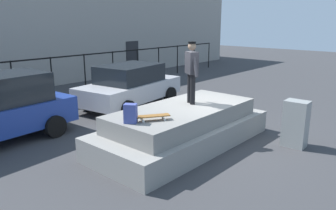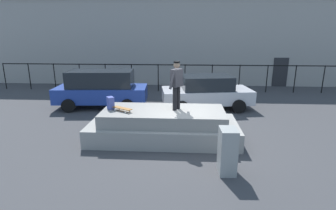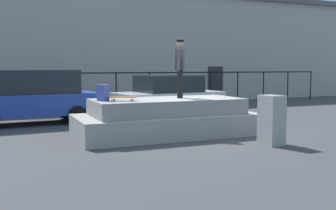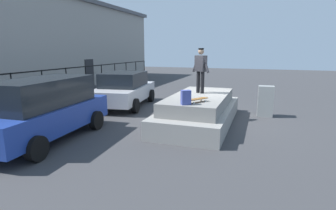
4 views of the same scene
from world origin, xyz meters
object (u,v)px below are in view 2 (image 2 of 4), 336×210
object	(u,v)px
skateboarder	(177,82)
skateboard	(122,108)
car_silver_sedan_mid	(206,92)
backpack	(111,103)
utility_box	(227,151)
car_blue_hatchback_near	(101,88)

from	to	relation	value
skateboarder	skateboard	world-z (taller)	skateboarder
skateboard	car_silver_sedan_mid	world-z (taller)	car_silver_sedan_mid
skateboard	backpack	world-z (taller)	backpack
skateboarder	skateboard	xyz separation A→B (m)	(-1.85, -0.33, -0.87)
backpack	car_silver_sedan_mid	xyz separation A→B (m)	(3.68, 4.11, -0.44)
skateboarder	backpack	bearing A→B (deg)	-177.93
utility_box	backpack	bearing A→B (deg)	145.99
backpack	car_blue_hatchback_near	world-z (taller)	car_blue_hatchback_near
skateboard	car_blue_hatchback_near	world-z (taller)	car_blue_hatchback_near
car_blue_hatchback_near	utility_box	xyz separation A→B (m)	(5.32, -6.25, -0.35)
skateboarder	car_silver_sedan_mid	distance (m)	4.41
skateboarder	car_silver_sedan_mid	size ratio (longest dim) A/B	0.37
skateboard	utility_box	xyz separation A→B (m)	(3.29, -2.07, -0.53)
skateboarder	utility_box	bearing A→B (deg)	-58.99
car_blue_hatchback_near	utility_box	distance (m)	8.22
car_blue_hatchback_near	car_silver_sedan_mid	size ratio (longest dim) A/B	1.00
backpack	utility_box	distance (m)	4.46
car_silver_sedan_mid	skateboarder	bearing A→B (deg)	-108.76
car_silver_sedan_mid	utility_box	distance (m)	6.43
skateboard	utility_box	distance (m)	3.92
car_blue_hatchback_near	utility_box	bearing A→B (deg)	-49.61
backpack	utility_box	bearing A→B (deg)	-154.41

